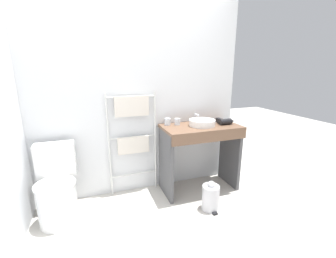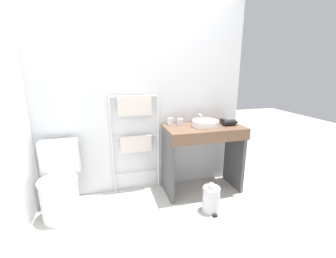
{
  "view_description": "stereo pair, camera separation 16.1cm",
  "coord_description": "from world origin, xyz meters",
  "px_view_note": "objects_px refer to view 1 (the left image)",
  "views": [
    {
      "loc": [
        -0.54,
        -1.45,
        1.54
      ],
      "look_at": [
        0.2,
        0.64,
        0.94
      ],
      "focal_mm": 24.0,
      "sensor_mm": 36.0,
      "label": 1
    },
    {
      "loc": [
        -0.39,
        -1.5,
        1.54
      ],
      "look_at": [
        0.2,
        0.64,
        0.94
      ],
      "focal_mm": 24.0,
      "sensor_mm": 36.0,
      "label": 2
    }
  ],
  "objects_px": {
    "sink_basin": "(202,122)",
    "cup_near_wall": "(167,122)",
    "toilet": "(57,191)",
    "hair_dryer": "(225,121)",
    "towel_radiator": "(133,129)",
    "trash_bin": "(211,197)",
    "cup_near_edge": "(177,122)"
  },
  "relations": [
    {
      "from": "sink_basin",
      "to": "cup_near_wall",
      "type": "relative_size",
      "value": 3.77
    },
    {
      "from": "sink_basin",
      "to": "toilet",
      "type": "bearing_deg",
      "value": -178.15
    },
    {
      "from": "toilet",
      "to": "cup_near_wall",
      "type": "distance_m",
      "value": 1.43
    },
    {
      "from": "cup_near_wall",
      "to": "hair_dryer",
      "type": "height_order",
      "value": "cup_near_wall"
    },
    {
      "from": "towel_radiator",
      "to": "sink_basin",
      "type": "relative_size",
      "value": 3.96
    },
    {
      "from": "toilet",
      "to": "hair_dryer",
      "type": "height_order",
      "value": "hair_dryer"
    },
    {
      "from": "sink_basin",
      "to": "trash_bin",
      "type": "distance_m",
      "value": 0.88
    },
    {
      "from": "cup_near_wall",
      "to": "cup_near_edge",
      "type": "distance_m",
      "value": 0.12
    },
    {
      "from": "towel_radiator",
      "to": "hair_dryer",
      "type": "bearing_deg",
      "value": -12.89
    },
    {
      "from": "toilet",
      "to": "sink_basin",
      "type": "bearing_deg",
      "value": 1.85
    },
    {
      "from": "cup_near_edge",
      "to": "trash_bin",
      "type": "relative_size",
      "value": 0.23
    },
    {
      "from": "cup_near_edge",
      "to": "towel_radiator",
      "type": "bearing_deg",
      "value": 171.63
    },
    {
      "from": "hair_dryer",
      "to": "sink_basin",
      "type": "bearing_deg",
      "value": 174.0
    },
    {
      "from": "toilet",
      "to": "trash_bin",
      "type": "distance_m",
      "value": 1.64
    },
    {
      "from": "trash_bin",
      "to": "cup_near_edge",
      "type": "bearing_deg",
      "value": 106.39
    },
    {
      "from": "hair_dryer",
      "to": "trash_bin",
      "type": "xyz_separation_m",
      "value": [
        -0.41,
        -0.41,
        -0.75
      ]
    },
    {
      "from": "towel_radiator",
      "to": "sink_basin",
      "type": "distance_m",
      "value": 0.85
    },
    {
      "from": "hair_dryer",
      "to": "towel_radiator",
      "type": "bearing_deg",
      "value": 167.11
    },
    {
      "from": "sink_basin",
      "to": "hair_dryer",
      "type": "relative_size",
      "value": 1.58
    },
    {
      "from": "cup_near_wall",
      "to": "hair_dryer",
      "type": "distance_m",
      "value": 0.73
    },
    {
      "from": "toilet",
      "to": "trash_bin",
      "type": "height_order",
      "value": "toilet"
    },
    {
      "from": "cup_near_edge",
      "to": "hair_dryer",
      "type": "relative_size",
      "value": 0.4
    },
    {
      "from": "toilet",
      "to": "hair_dryer",
      "type": "relative_size",
      "value": 3.89
    },
    {
      "from": "trash_bin",
      "to": "hair_dryer",
      "type": "bearing_deg",
      "value": 45.39
    },
    {
      "from": "cup_near_wall",
      "to": "cup_near_edge",
      "type": "relative_size",
      "value": 1.05
    },
    {
      "from": "sink_basin",
      "to": "cup_near_wall",
      "type": "xyz_separation_m",
      "value": [
        -0.39,
        0.18,
        0.0
      ]
    },
    {
      "from": "sink_basin",
      "to": "cup_near_edge",
      "type": "height_order",
      "value": "cup_near_edge"
    },
    {
      "from": "hair_dryer",
      "to": "cup_near_edge",
      "type": "bearing_deg",
      "value": 162.99
    },
    {
      "from": "cup_near_edge",
      "to": "trash_bin",
      "type": "distance_m",
      "value": 0.97
    },
    {
      "from": "toilet",
      "to": "cup_near_wall",
      "type": "xyz_separation_m",
      "value": [
        1.29,
        0.23,
        0.58
      ]
    },
    {
      "from": "trash_bin",
      "to": "cup_near_wall",
      "type": "bearing_deg",
      "value": 115.14
    },
    {
      "from": "cup_near_wall",
      "to": "trash_bin",
      "type": "height_order",
      "value": "cup_near_wall"
    }
  ]
}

